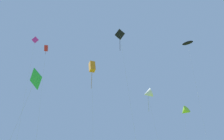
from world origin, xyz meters
TOP-DOWN VIEW (x-y plane):
  - kite_orange_box at (-3.85, 35.26)m, footprint 1.56×2.37m
  - kite_green_diamond at (-11.61, 22.96)m, footprint 2.74×3.47m
  - kite_black_parafoil at (26.39, 48.53)m, footprint 3.36×4.06m
  - kite_lime_delta at (27.08, 57.76)m, footprint 4.10×4.31m
  - kite_white_delta at (9.39, 39.87)m, footprint 3.08×2.75m
  - kite_red_box at (-15.10, 40.94)m, footprint 1.28×2.07m
  - kite_magenta_diamond at (-19.06, 44.51)m, footprint 1.93×2.55m
  - kite_black_diamond at (1.60, 31.41)m, footprint 3.51×2.03m

SIDE VIEW (x-z plane):
  - kite_green_diamond at x=-11.61m, z-range 4.25..15.68m
  - kite_lime_delta at x=27.08m, z-range 5.14..18.94m
  - kite_white_delta at x=9.39m, z-range 5.78..19.99m
  - kite_orange_box at x=-3.85m, z-range 7.93..26.30m
  - kite_black_diamond at x=1.60m, z-range 10.53..34.74m
  - kite_red_box at x=-15.10m, z-range 11.36..35.90m
  - kite_magenta_diamond at x=-19.06m, z-range 12.60..41.40m
  - kite_black_parafoil at x=26.39m, z-range 15.75..48.56m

